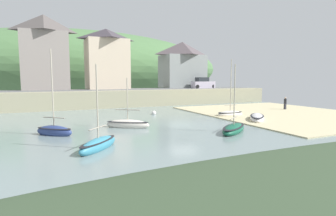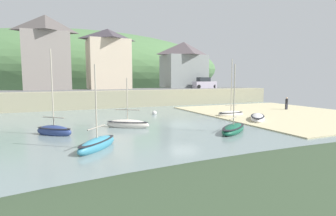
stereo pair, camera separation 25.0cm
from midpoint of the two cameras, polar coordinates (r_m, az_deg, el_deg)
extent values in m
cube|color=gray|center=(25.28, 3.05, -3.46)|extent=(48.00, 40.00, 0.06)
cube|color=#C6B98E|center=(35.32, 22.10, -1.00)|extent=(18.00, 22.00, 0.10)
cube|color=gray|center=(40.89, -7.93, 1.95)|extent=(48.00, 2.40, 2.40)
cube|color=#606060|center=(44.38, -9.30, 3.75)|extent=(48.00, 9.00, 0.10)
ellipsoid|color=#4B7243|center=(77.85, -18.07, 7.83)|extent=(80.00, 44.00, 19.37)
cube|color=gray|center=(47.41, -24.27, 8.90)|extent=(6.82, 4.51, 8.93)
pyramid|color=#534C49|center=(48.07, -24.59, 15.76)|extent=(7.12, 4.81, 2.58)
cube|color=beige|center=(48.39, -12.73, 8.81)|extent=(6.69, 5.81, 8.23)
pyramid|color=#3F383F|center=(48.88, -12.87, 14.71)|extent=(6.99, 6.11, 1.83)
cube|color=gray|center=(53.17, 2.85, 7.58)|extent=(7.85, 5.54, 6.12)
pyramid|color=#52474B|center=(53.45, 2.88, 12.21)|extent=(8.15, 5.84, 2.52)
ellipsoid|color=silver|center=(28.78, 17.76, -2.01)|extent=(3.95, 4.24, 0.88)
ellipsoid|color=black|center=(28.75, 17.78, -1.53)|extent=(3.87, 4.16, 0.12)
ellipsoid|color=teal|center=(17.07, -14.65, -7.47)|extent=(3.17, 3.45, 0.89)
ellipsoid|color=black|center=(17.01, -14.68, -6.67)|extent=(3.11, 3.38, 0.12)
cylinder|color=#B2A893|center=(16.65, -14.90, 1.32)|extent=(0.09, 0.09, 4.35)
cylinder|color=gray|center=(16.85, -14.75, -3.95)|extent=(1.29, 1.48, 0.07)
ellipsoid|color=#16543C|center=(22.27, 13.15, -4.31)|extent=(4.25, 3.76, 0.77)
ellipsoid|color=black|center=(22.23, 13.16, -3.77)|extent=(4.17, 3.69, 0.12)
cylinder|color=#B2A893|center=(21.94, 13.33, 2.74)|extent=(0.09, 0.09, 4.70)
cylinder|color=gray|center=(22.12, 13.21, -1.97)|extent=(1.76, 1.42, 0.07)
ellipsoid|color=silver|center=(23.84, -8.65, -3.44)|extent=(3.67, 2.88, 0.90)
ellipsoid|color=black|center=(23.80, -8.66, -2.85)|extent=(3.60, 2.82, 0.12)
cylinder|color=#B2A893|center=(23.57, -8.74, 1.90)|extent=(0.09, 0.09, 3.55)
cylinder|color=gray|center=(23.66, -8.70, -0.38)|extent=(1.84, 1.26, 0.07)
ellipsoid|color=silver|center=(31.28, 12.56, -1.27)|extent=(3.18, 1.39, 0.79)
ellipsoid|color=black|center=(31.25, 12.57, -0.87)|extent=(3.12, 1.36, 0.12)
cylinder|color=#B2A893|center=(31.03, 12.70, 4.68)|extent=(0.09, 0.09, 5.69)
cylinder|color=gray|center=(31.16, 12.60, 0.59)|extent=(1.46, 0.10, 0.07)
ellipsoid|color=navy|center=(22.19, -22.83, -4.56)|extent=(2.84, 2.67, 0.94)
ellipsoid|color=black|center=(22.15, -22.86, -3.90)|extent=(2.79, 2.62, 0.12)
cylinder|color=#B2A893|center=(21.84, -23.20, 3.91)|extent=(0.09, 0.09, 5.60)
cylinder|color=gray|center=(22.03, -22.95, -1.85)|extent=(1.46, 1.32, 0.07)
cube|color=#BBB0C4|center=(50.20, 7.17, 4.81)|extent=(4.16, 1.84, 1.20)
cube|color=#282D33|center=(50.05, 6.94, 5.89)|extent=(2.15, 1.57, 0.80)
cylinder|color=black|center=(51.76, 8.27, 4.52)|extent=(0.64, 0.22, 0.64)
cylinder|color=black|center=(50.42, 9.25, 4.46)|extent=(0.64, 0.22, 0.64)
cylinder|color=black|center=(50.06, 5.07, 4.51)|extent=(0.64, 0.22, 0.64)
cylinder|color=black|center=(48.67, 6.00, 4.45)|extent=(0.64, 0.22, 0.64)
cube|color=#282833|center=(39.45, 22.96, 0.35)|extent=(0.28, 0.20, 0.82)
cylinder|color=black|center=(39.39, 23.01, 1.36)|extent=(0.34, 0.34, 0.58)
sphere|color=#D1A889|center=(39.36, 23.03, 1.94)|extent=(0.22, 0.22, 0.22)
sphere|color=silver|center=(32.07, -3.20, -1.05)|extent=(0.53, 0.53, 0.53)
camera|label=1|loc=(0.12, -90.41, -0.05)|focal=29.36mm
camera|label=2|loc=(0.12, 89.59, 0.05)|focal=29.36mm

